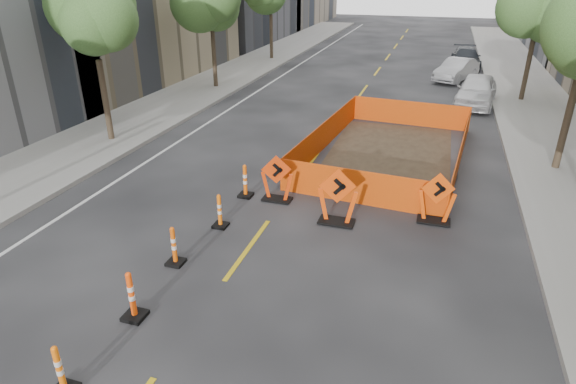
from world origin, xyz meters
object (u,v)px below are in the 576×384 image
(channelizer_2, at_px, (60,370))
(channelizer_4, at_px, (174,246))
(channelizer_6, at_px, (245,181))
(channelizer_3, at_px, (132,295))
(chevron_sign_right, at_px, (437,198))
(chevron_sign_left, at_px, (277,178))
(parked_car_mid, at_px, (456,70))
(chevron_sign_center, at_px, (338,196))
(channelizer_5, at_px, (220,211))
(parked_car_near, at_px, (477,90))
(parked_car_far, at_px, (466,58))

(channelizer_2, relative_size, channelizer_4, 0.98)
(channelizer_6, bearing_deg, channelizer_3, -90.19)
(chevron_sign_right, bearing_deg, channelizer_2, -139.43)
(chevron_sign_left, distance_m, parked_car_mid, 20.25)
(chevron_sign_left, distance_m, chevron_sign_center, 2.24)
(channelizer_2, height_order, channelizer_6, channelizer_6)
(channelizer_6, xyz_separation_m, chevron_sign_left, (1.03, 0.03, 0.21))
(channelizer_5, height_order, parked_car_mid, parked_car_mid)
(channelizer_3, xyz_separation_m, chevron_sign_center, (3.10, 5.17, 0.28))
(channelizer_3, bearing_deg, chevron_sign_right, 46.66)
(channelizer_5, xyz_separation_m, chevron_sign_center, (3.02, 1.16, 0.34))
(channelizer_4, bearing_deg, chevron_sign_center, 43.91)
(chevron_sign_left, bearing_deg, parked_car_near, 46.11)
(channelizer_3, bearing_deg, chevron_sign_left, 80.20)
(channelizer_2, distance_m, parked_car_near, 22.95)
(channelizer_2, xyz_separation_m, channelizer_3, (0.04, 2.01, 0.06))
(chevron_sign_right, height_order, parked_car_far, chevron_sign_right)
(chevron_sign_right, bearing_deg, parked_car_far, 73.10)
(channelizer_3, height_order, chevron_sign_left, chevron_sign_left)
(parked_car_near, bearing_deg, channelizer_5, -106.87)
(channelizer_3, xyz_separation_m, parked_car_far, (6.98, 30.53, 0.11))
(channelizer_3, distance_m, parked_car_mid, 26.37)
(channelizer_4, bearing_deg, parked_car_near, 67.24)
(channelizer_4, xyz_separation_m, parked_car_far, (7.16, 28.52, 0.15))
(channelizer_3, distance_m, chevron_sign_left, 6.14)
(channelizer_5, distance_m, parked_car_near, 17.30)
(parked_car_far, bearing_deg, channelizer_4, -106.70)
(channelizer_5, bearing_deg, parked_car_near, 65.48)
(chevron_sign_left, xyz_separation_m, chevron_sign_center, (2.05, -0.88, 0.09))
(channelizer_3, xyz_separation_m, chevron_sign_left, (1.05, 6.05, 0.19))
(channelizer_2, relative_size, channelizer_6, 0.93)
(parked_car_mid, relative_size, parked_car_far, 0.90)
(chevron_sign_right, bearing_deg, channelizer_3, -147.26)
(channelizer_3, relative_size, channelizer_6, 1.04)
(channelizer_4, relative_size, parked_car_far, 0.22)
(channelizer_2, xyz_separation_m, channelizer_6, (0.06, 8.03, 0.04))
(channelizer_3, distance_m, channelizer_6, 6.03)
(chevron_sign_right, distance_m, parked_car_mid, 19.57)
(chevron_sign_right, relative_size, parked_car_far, 0.33)
(channelizer_6, xyz_separation_m, chevron_sign_right, (5.68, 0.02, 0.22))
(channelizer_3, distance_m, channelizer_5, 4.02)
(channelizer_4, height_order, chevron_sign_left, chevron_sign_left)
(channelizer_5, height_order, chevron_sign_right, chevron_sign_right)
(parked_car_far, bearing_deg, channelizer_3, -105.48)
(channelizer_2, height_order, chevron_sign_left, chevron_sign_left)
(parked_car_near, bearing_deg, parked_car_mid, 106.78)
(chevron_sign_left, relative_size, parked_car_far, 0.33)
(chevron_sign_center, height_order, parked_car_far, chevron_sign_center)
(channelizer_3, relative_size, chevron_sign_left, 0.75)
(chevron_sign_center, relative_size, parked_car_far, 0.37)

